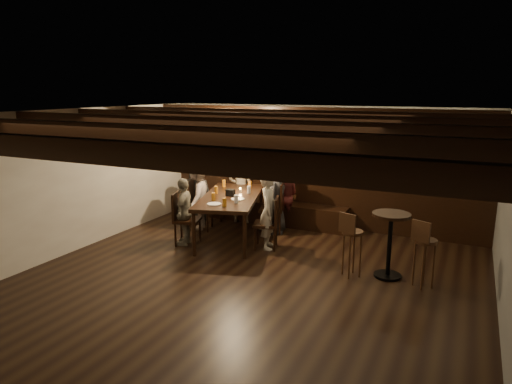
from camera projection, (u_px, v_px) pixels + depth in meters
The scene contains 27 objects.
room at pixel (280, 183), 8.12m from camera, with size 7.00×7.00×7.00m.
dining_table at pixel (231, 199), 8.34m from camera, with size 1.58×2.36×0.81m.
chair_left_near at pixel (200, 214), 8.98m from camera, with size 0.56×0.56×0.98m.
chair_left_far at pixel (187, 228), 8.11m from camera, with size 0.54×0.54×0.94m.
chair_right_near at pixel (272, 217), 8.78m from camera, with size 0.55×0.55×0.97m.
chair_right_far at pixel (267, 233), 7.91m from camera, with size 0.52×0.52×0.90m.
person_bench_left at pixel (197, 193), 9.36m from camera, with size 0.61×0.40×1.26m, color #242426.
person_bench_centre at pixel (241, 189), 9.37m from camera, with size 0.51×0.33×1.39m, color gray.
person_bench_right at pixel (284, 196), 9.12m from camera, with size 0.60×0.47×1.24m, color maroon.
person_left_near at pixel (198, 195), 8.89m from camera, with size 0.88×0.51×1.36m, color gray.
person_left_far at pixel (184, 211), 8.04m from camera, with size 0.70×0.29×1.20m, color gray.
person_right_near at pixel (274, 197), 8.68m from camera, with size 0.69×0.45×1.42m, color #2A292C.
person_right_far at pixel (269, 211), 7.82m from camera, with size 0.49×0.32×1.33m, color #B8AF9C.
pint_a at pixel (224, 183), 9.03m from camera, with size 0.07×0.07×0.14m, color #BF7219.
pint_b at pixel (250, 185), 8.91m from camera, with size 0.07×0.07×0.14m, color #BF7219.
pint_c at pixel (216, 190), 8.45m from camera, with size 0.07×0.07×0.14m, color #BF7219.
pint_d at pixel (249, 190), 8.46m from camera, with size 0.07×0.07×0.14m, color silver.
pint_e at pixel (213, 197), 7.91m from camera, with size 0.07×0.07×0.14m, color #BF7219.
pint_f at pixel (236, 199), 7.75m from camera, with size 0.07×0.07×0.14m, color silver.
pint_g at pixel (224, 202), 7.53m from camera, with size 0.07×0.07×0.14m, color #BF7219.
plate_near at pixel (214, 204), 7.67m from camera, with size 0.24×0.24×0.01m, color white.
plate_far at pixel (238, 199), 8.01m from camera, with size 0.24×0.24×0.01m, color white.
condiment_caddy at pixel (230, 193), 8.27m from camera, with size 0.15×0.10×0.12m, color black.
candle at pixel (240, 191), 8.60m from camera, with size 0.05×0.05×0.05m, color beige.
high_top_table at pixel (390, 235), 6.61m from camera, with size 0.55×0.55×0.97m.
bar_stool_left at pixel (351, 252), 6.70m from camera, with size 0.34×0.35×0.99m.
bar_stool_right at pixel (424, 262), 6.32m from camera, with size 0.35×0.36×0.99m.
Camera 1 is at (2.76, -5.15, 2.71)m, focal length 32.00 mm.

